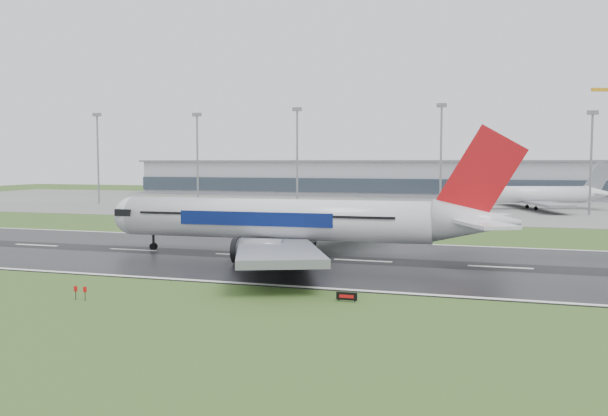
% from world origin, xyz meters
% --- Properties ---
extents(ground, '(520.00, 520.00, 0.00)m').
position_xyz_m(ground, '(0.00, 0.00, 0.00)').
color(ground, '#30501D').
rests_on(ground, ground).
extents(runway, '(400.00, 45.00, 0.10)m').
position_xyz_m(runway, '(0.00, 0.00, 0.05)').
color(runway, black).
rests_on(runway, ground).
extents(apron, '(400.00, 130.00, 0.08)m').
position_xyz_m(apron, '(0.00, 125.00, 0.04)').
color(apron, slate).
rests_on(apron, ground).
extents(terminal, '(240.00, 36.00, 15.00)m').
position_xyz_m(terminal, '(0.00, 185.00, 7.50)').
color(terminal, '#9699A1').
rests_on(terminal, ground).
extents(main_airliner, '(68.50, 65.46, 19.59)m').
position_xyz_m(main_airliner, '(9.65, 1.92, 9.89)').
color(main_airliner, silver).
rests_on(main_airliner, runway).
extents(parked_airliner, '(62.94, 60.64, 14.96)m').
position_xyz_m(parked_airliner, '(49.67, 117.29, 7.56)').
color(parked_airliner, silver).
rests_on(parked_airliner, apron).
extents(runway_sign, '(2.31, 0.71, 1.04)m').
position_xyz_m(runway_sign, '(23.94, -27.53, 0.52)').
color(runway_sign, black).
rests_on(runway_sign, ground).
extents(floodmast_0, '(0.64, 0.64, 31.27)m').
position_xyz_m(floodmast_0, '(-97.56, 100.00, 15.63)').
color(floodmast_0, gray).
rests_on(floodmast_0, ground).
extents(floodmast_1, '(0.64, 0.64, 30.43)m').
position_xyz_m(floodmast_1, '(-58.14, 100.00, 15.21)').
color(floodmast_1, gray).
rests_on(floodmast_1, ground).
extents(floodmast_2, '(0.64, 0.64, 31.36)m').
position_xyz_m(floodmast_2, '(-22.50, 100.00, 15.68)').
color(floodmast_2, gray).
rests_on(floodmast_2, ground).
extents(floodmast_3, '(0.64, 0.64, 31.43)m').
position_xyz_m(floodmast_3, '(23.08, 100.00, 15.71)').
color(floodmast_3, gray).
rests_on(floodmast_3, ground).
extents(floodmast_4, '(0.64, 0.64, 28.29)m').
position_xyz_m(floodmast_4, '(64.70, 100.00, 14.15)').
color(floodmast_4, gray).
rests_on(floodmast_4, ground).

